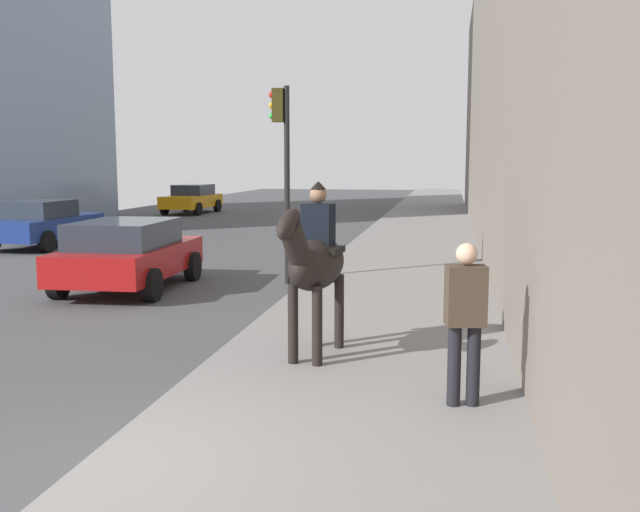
% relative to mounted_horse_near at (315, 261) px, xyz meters
% --- Properties ---
extents(sidewalk_slab, '(120.00, 3.86, 0.12)m').
position_rel_mounted_horse_near_xyz_m(sidewalk_slab, '(-3.71, -0.59, -1.31)').
color(sidewalk_slab, slate).
rests_on(sidewalk_slab, ground).
extents(mounted_horse_near, '(2.15, 0.78, 2.27)m').
position_rel_mounted_horse_near_xyz_m(mounted_horse_near, '(0.00, 0.00, 0.00)').
color(mounted_horse_near, black).
rests_on(mounted_horse_near, sidewalk_slab).
extents(pedestrian_greeting, '(0.33, 0.44, 1.70)m').
position_rel_mounted_horse_near_xyz_m(pedestrian_greeting, '(-1.55, -1.86, -0.27)').
color(pedestrian_greeting, black).
rests_on(pedestrian_greeting, sidewalk_slab).
extents(car_near_lane, '(3.99, 2.22, 1.44)m').
position_rel_mounted_horse_near_xyz_m(car_near_lane, '(4.72, 4.79, -0.60)').
color(car_near_lane, maroon).
rests_on(car_near_lane, ground).
extents(car_mid_lane, '(4.23, 2.12, 1.44)m').
position_rel_mounted_horse_near_xyz_m(car_mid_lane, '(25.44, 11.12, -0.62)').
color(car_mid_lane, orange).
rests_on(car_mid_lane, ground).
extents(car_far_lane, '(4.19, 2.12, 1.44)m').
position_rel_mounted_horse_near_xyz_m(car_far_lane, '(11.14, 10.62, -0.63)').
color(car_far_lane, navy).
rests_on(car_far_lane, ground).
extents(traffic_light_near_curb, '(0.20, 0.44, 4.20)m').
position_rel_mounted_horse_near_xyz_m(traffic_light_near_curb, '(6.05, 1.83, 1.42)').
color(traffic_light_near_curb, black).
rests_on(traffic_light_near_curb, ground).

